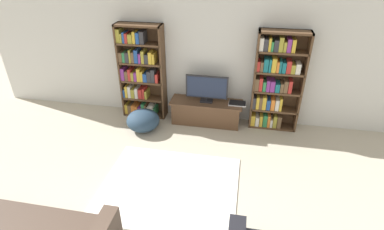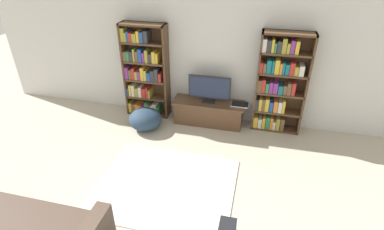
{
  "view_description": "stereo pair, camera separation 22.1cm",
  "coord_description": "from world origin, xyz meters",
  "px_view_note": "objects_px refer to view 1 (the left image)",
  "views": [
    {
      "loc": [
        0.83,
        -1.17,
        3.13
      ],
      "look_at": [
        0.04,
        2.97,
        0.7
      ],
      "focal_mm": 28.0,
      "sensor_mm": 36.0,
      "label": 1
    },
    {
      "loc": [
        1.04,
        -1.12,
        3.13
      ],
      "look_at": [
        0.04,
        2.97,
        0.7
      ],
      "focal_mm": 28.0,
      "sensor_mm": 36.0,
      "label": 2
    }
  ],
  "objects_px": {
    "bookshelf_left": "(141,73)",
    "beanbag_ottoman": "(143,120)",
    "laptop": "(237,103)",
    "tv_stand": "(206,112)",
    "bookshelf_right": "(275,82)",
    "television": "(207,88)"
  },
  "relations": [
    {
      "from": "bookshelf_left",
      "to": "beanbag_ottoman",
      "type": "height_order",
      "value": "bookshelf_left"
    },
    {
      "from": "laptop",
      "to": "bookshelf_left",
      "type": "bearing_deg",
      "value": 177.06
    },
    {
      "from": "tv_stand",
      "to": "bookshelf_right",
      "type": "bearing_deg",
      "value": 5.05
    },
    {
      "from": "bookshelf_left",
      "to": "laptop",
      "type": "distance_m",
      "value": 1.97
    },
    {
      "from": "tv_stand",
      "to": "bookshelf_left",
      "type": "bearing_deg",
      "value": 175.26
    },
    {
      "from": "television",
      "to": "beanbag_ottoman",
      "type": "relative_size",
      "value": 1.28
    },
    {
      "from": "tv_stand",
      "to": "laptop",
      "type": "xyz_separation_m",
      "value": [
        0.59,
        0.01,
        0.24
      ]
    },
    {
      "from": "bookshelf_right",
      "to": "tv_stand",
      "type": "distance_m",
      "value": 1.42
    },
    {
      "from": "bookshelf_left",
      "to": "beanbag_ottoman",
      "type": "distance_m",
      "value": 0.95
    },
    {
      "from": "tv_stand",
      "to": "laptop",
      "type": "height_order",
      "value": "laptop"
    },
    {
      "from": "beanbag_ottoman",
      "to": "laptop",
      "type": "bearing_deg",
      "value": 16.01
    },
    {
      "from": "television",
      "to": "laptop",
      "type": "distance_m",
      "value": 0.65
    },
    {
      "from": "tv_stand",
      "to": "beanbag_ottoman",
      "type": "relative_size",
      "value": 2.23
    },
    {
      "from": "bookshelf_right",
      "to": "television",
      "type": "distance_m",
      "value": 1.26
    },
    {
      "from": "bookshelf_right",
      "to": "beanbag_ottoman",
      "type": "distance_m",
      "value": 2.56
    },
    {
      "from": "beanbag_ottoman",
      "to": "bookshelf_left",
      "type": "bearing_deg",
      "value": 107.52
    },
    {
      "from": "laptop",
      "to": "beanbag_ottoman",
      "type": "height_order",
      "value": "laptop"
    },
    {
      "from": "bookshelf_right",
      "to": "beanbag_ottoman",
      "type": "relative_size",
      "value": 2.99
    },
    {
      "from": "bookshelf_right",
      "to": "beanbag_ottoman",
      "type": "bearing_deg",
      "value": -165.94
    },
    {
      "from": "laptop",
      "to": "television",
      "type": "bearing_deg",
      "value": -179.43
    },
    {
      "from": "bookshelf_left",
      "to": "television",
      "type": "bearing_deg",
      "value": -4.51
    },
    {
      "from": "bookshelf_right",
      "to": "television",
      "type": "xyz_separation_m",
      "value": [
        -1.24,
        -0.1,
        -0.18
      ]
    }
  ]
}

